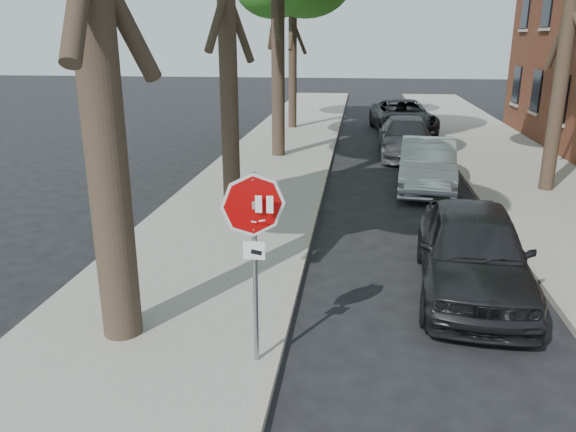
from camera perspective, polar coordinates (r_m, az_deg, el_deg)
name	(u,v)px	position (r m, az deg, el deg)	size (l,w,h in m)	color
ground	(308,371)	(7.85, 2.05, -15.44)	(120.00, 120.00, 0.00)	black
sidewalk_left	(267,168)	(19.28, -2.11, 4.90)	(4.00, 55.00, 0.12)	gray
sidewalk_right	(526,175)	(19.80, 23.03, 3.84)	(4.00, 55.00, 0.12)	gray
curb_left	(327,169)	(19.06, 4.01, 4.74)	(0.12, 55.00, 0.13)	#9E9384
curb_right	(461,173)	(19.33, 17.17, 4.18)	(0.12, 55.00, 0.13)	#9E9384
stop_sign	(254,233)	(7.05, -3.47, -1.74)	(0.76, 0.34, 2.61)	gray
car_a	(473,250)	(10.26, 18.25, -3.34)	(1.82, 4.52, 1.54)	black
car_b	(427,165)	(17.11, 13.95, 5.07)	(1.54, 4.43, 1.46)	#A9ADB1
car_c	(406,137)	(21.94, 11.90, 7.83)	(1.99, 4.90, 1.42)	#454549
car_d	(403,117)	(27.43, 11.58, 9.86)	(2.58, 5.59, 1.55)	black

